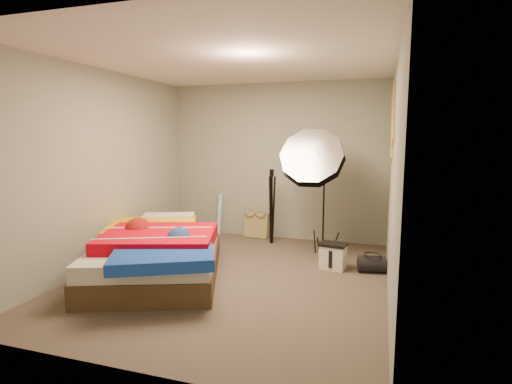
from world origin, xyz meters
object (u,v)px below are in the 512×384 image
at_px(camera_case, 333,257).
at_px(bed, 158,252).
at_px(camera_tripod, 272,201).
at_px(tote_bag, 257,225).
at_px(photo_umbrella, 312,160).
at_px(wrapping_roll, 219,214).
at_px(duffel_bag, 372,264).

bearing_deg(camera_case, bed, -146.41).
bearing_deg(camera_tripod, bed, -116.07).
height_order(tote_bag, photo_umbrella, photo_umbrella).
xyz_separation_m(tote_bag, wrapping_roll, (-0.67, 0.00, 0.14)).
relative_size(duffel_bag, camera_tripod, 0.29).
bearing_deg(camera_case, duffel_bag, 10.86).
distance_m(bed, photo_umbrella, 2.34).
bearing_deg(tote_bag, camera_case, -35.04).
height_order(wrapping_roll, photo_umbrella, photo_umbrella).
bearing_deg(tote_bag, camera_tripod, -34.25).
bearing_deg(duffel_bag, camera_tripod, 138.23).
relative_size(camera_case, bed, 0.13).
relative_size(duffel_bag, bed, 0.14).
distance_m(camera_case, camera_tripod, 1.51).
distance_m(camera_case, bed, 2.16).
height_order(camera_case, duffel_bag, camera_case).
relative_size(camera_case, camera_tripod, 0.26).
height_order(tote_bag, camera_case, tote_bag).
relative_size(camera_case, duffel_bag, 0.91).
distance_m(wrapping_roll, bed, 2.11).
bearing_deg(wrapping_roll, photo_umbrella, -23.97).
height_order(wrapping_roll, camera_case, wrapping_roll).
xyz_separation_m(tote_bag, photo_umbrella, (1.03, -0.75, 1.14)).
xyz_separation_m(camera_case, bed, (-1.96, -0.89, 0.14)).
bearing_deg(duffel_bag, tote_bag, 136.43).
bearing_deg(camera_case, camera_tripod, 147.65).
relative_size(bed, photo_umbrella, 1.27).
xyz_separation_m(duffel_bag, photo_umbrella, (-0.84, 0.45, 1.24)).
distance_m(duffel_bag, camera_tripod, 1.88).
distance_m(bed, camera_tripod, 2.07).
distance_m(tote_bag, camera_tripod, 0.63).
height_order(tote_bag, camera_tripod, camera_tripod).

